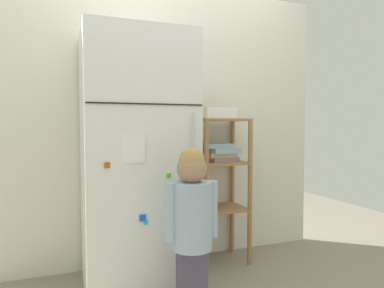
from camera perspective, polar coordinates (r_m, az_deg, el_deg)
ground_plane at (r=2.64m, az=-2.70°, el=-21.24°), size 6.00×6.00×0.00m
kitchen_wall_back at (r=2.75m, az=-5.05°, el=3.35°), size 2.77×0.03×2.20m
refrigerator at (r=2.37m, az=-9.13°, el=-2.66°), size 0.72×0.65×1.70m
child_standing at (r=1.96m, az=-0.05°, el=-11.75°), size 0.31×0.23×0.97m
pantry_shelf_unit at (r=2.74m, az=4.72°, el=-4.28°), size 0.40×0.33×1.14m
fruit_bin at (r=2.70m, az=4.32°, el=5.00°), size 0.25×0.16×0.09m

